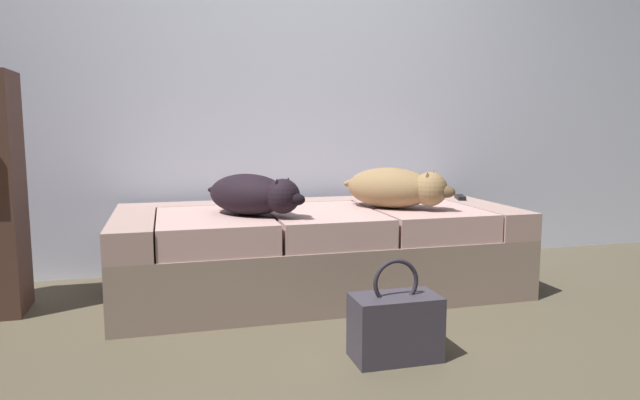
{
  "coord_description": "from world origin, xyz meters",
  "views": [
    {
      "loc": [
        -0.75,
        -1.72,
        0.86
      ],
      "look_at": [
        0.0,
        1.03,
        0.48
      ],
      "focal_mm": 31.91,
      "sensor_mm": 36.0,
      "label": 1
    }
  ],
  "objects_px": {
    "couch": "(317,250)",
    "dog_tan": "(396,188)",
    "dog_dark": "(254,195)",
    "tv_remote": "(460,197)",
    "handbag": "(395,326)"
  },
  "relations": [
    {
      "from": "dog_tan",
      "to": "tv_remote",
      "type": "height_order",
      "value": "dog_tan"
    },
    {
      "from": "dog_tan",
      "to": "handbag",
      "type": "distance_m",
      "value": 0.99
    },
    {
      "from": "couch",
      "to": "dog_tan",
      "type": "height_order",
      "value": "dog_tan"
    },
    {
      "from": "dog_dark",
      "to": "tv_remote",
      "type": "relative_size",
      "value": 3.33
    },
    {
      "from": "couch",
      "to": "tv_remote",
      "type": "distance_m",
      "value": 0.94
    },
    {
      "from": "handbag",
      "to": "tv_remote",
      "type": "bearing_deg",
      "value": 51.71
    },
    {
      "from": "dog_dark",
      "to": "tv_remote",
      "type": "distance_m",
      "value": 1.28
    },
    {
      "from": "handbag",
      "to": "couch",
      "type": "bearing_deg",
      "value": 92.99
    },
    {
      "from": "tv_remote",
      "to": "dog_dark",
      "type": "bearing_deg",
      "value": -147.72
    },
    {
      "from": "dog_dark",
      "to": "handbag",
      "type": "bearing_deg",
      "value": -63.06
    },
    {
      "from": "dog_dark",
      "to": "dog_tan",
      "type": "relative_size",
      "value": 0.95
    },
    {
      "from": "couch",
      "to": "dog_dark",
      "type": "bearing_deg",
      "value": -157.42
    },
    {
      "from": "handbag",
      "to": "dog_tan",
      "type": "bearing_deg",
      "value": 67.43
    },
    {
      "from": "tv_remote",
      "to": "couch",
      "type": "bearing_deg",
      "value": -151.66
    },
    {
      "from": "couch",
      "to": "handbag",
      "type": "height_order",
      "value": "couch"
    }
  ]
}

